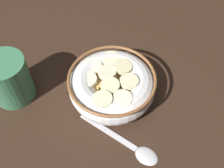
# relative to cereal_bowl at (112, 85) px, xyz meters

# --- Properties ---
(ground_plane) EXTENTS (1.11, 1.11, 0.02)m
(ground_plane) POSITION_rel_cereal_bowl_xyz_m (-0.00, 0.00, -0.04)
(ground_plane) COLOR #332116
(cereal_bowl) EXTENTS (0.17, 0.17, 0.05)m
(cereal_bowl) POSITION_rel_cereal_bowl_xyz_m (0.00, 0.00, 0.00)
(cereal_bowl) COLOR white
(cereal_bowl) RESTS_ON ground_plane
(spoon) EXTENTS (0.09, 0.15, 0.01)m
(spoon) POSITION_rel_cereal_bowl_xyz_m (0.03, 0.12, -0.02)
(spoon) COLOR silver
(spoon) RESTS_ON ground_plane
(coffee_mug) EXTENTS (0.11, 0.08, 0.09)m
(coffee_mug) POSITION_rel_cereal_bowl_xyz_m (0.16, -0.10, 0.02)
(coffee_mug) COLOR #3F7F59
(coffee_mug) RESTS_ON ground_plane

